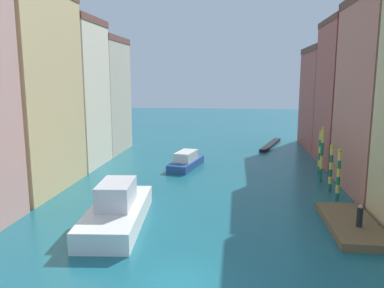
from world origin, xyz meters
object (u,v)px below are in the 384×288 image
Objects in this scene: vaporetto_white at (117,210)px; mooring_pole_1 at (331,167)px; mooring_pole_3 at (320,151)px; gondola_black at (271,145)px; person_on_dock at (360,216)px; mooring_pole_0 at (338,174)px; motorboat_0 at (186,161)px; waterfront_dock at (351,224)px; mooring_pole_2 at (322,154)px.

mooring_pole_1 is at bearing 30.92° from vaporetto_white.
mooring_pole_3 is 15.48m from gondola_black.
mooring_pole_1 is at bearing -93.43° from mooring_pole_3.
mooring_pole_0 is (0.33, 6.59, 0.97)m from person_on_dock.
motorboat_0 is (-13.26, 9.62, -1.44)m from mooring_pole_0.
vaporetto_white is 33.13m from gondola_black.
mooring_pole_3 reaches higher than person_on_dock.
mooring_pole_0 is at bearing -82.61° from gondola_black.
vaporetto_white is at bearing -135.73° from mooring_pole_3.
mooring_pole_3 is at bearing 86.57° from mooring_pole_1.
mooring_pole_0 is at bearing -91.40° from mooring_pole_1.
mooring_pole_1 is 0.63× the size of motorboat_0.
gondola_black is 17.56m from motorboat_0.
mooring_pole_2 reaches higher than waterfront_dock.
motorboat_0 reaches higher than gondola_black.
mooring_pole_2 reaches higher than person_on_dock.
vaporetto_white is (-16.12, -15.71, -1.26)m from mooring_pole_3.
mooring_pole_1 is 2.96m from mooring_pole_2.
waterfront_dock is at bearing -50.13° from motorboat_0.
waterfront_dock is 1.41× the size of mooring_pole_2.
waterfront_dock is 1.80× the size of mooring_pole_1.
mooring_pole_3 is at bearing 44.27° from vaporetto_white.
gondola_black is at bearing 103.36° from mooring_pole_3.
mooring_pole_2 is at bearing 88.92° from person_on_dock.
mooring_pole_3 is (0.38, 6.28, 0.16)m from mooring_pole_1.
gondola_black is at bearing 95.19° from person_on_dock.
mooring_pole_3 reaches higher than mooring_pole_1.
person_on_dock is at bearing -51.42° from motorboat_0.
waterfront_dock is 1.67× the size of mooring_pole_3.
mooring_pole_3 reaches higher than waterfront_dock.
vaporetto_white is (-15.67, -6.71, -1.17)m from mooring_pole_0.
waterfront_dock is 1.32m from person_on_dock.
mooring_pole_3 reaches higher than vaporetto_white.
mooring_pole_0 is 0.41× the size of gondola_black.
mooring_pole_0 is (0.51, 5.64, 1.88)m from waterfront_dock.
motorboat_0 is at bearing 163.08° from mooring_pole_2.
mooring_pole_0 is 24.21m from gondola_black.
mooring_pole_2 is 0.54× the size of vaporetto_white.
waterfront_dock is 14.81m from mooring_pole_3.
vaporetto_white is (-15.74, -9.43, -1.11)m from mooring_pole_1.
mooring_pole_2 is 18.72m from gondola_black.
person_on_dock is 0.33× the size of mooring_pole_3.
gondola_black is (-3.10, 23.93, -1.94)m from mooring_pole_0.
waterfront_dock is at bearing -93.96° from mooring_pole_1.
mooring_pole_1 is (0.40, 9.31, 0.91)m from person_on_dock.
motorboat_0 is at bearing 144.05° from mooring_pole_0.
waterfront_dock is at bearing -95.19° from mooring_pole_0.
mooring_pole_1 is at bearing -86.65° from mooring_pole_2.
mooring_pole_2 is at bearing 38.37° from vaporetto_white.
mooring_pole_2 is at bearing 93.35° from mooring_pole_1.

